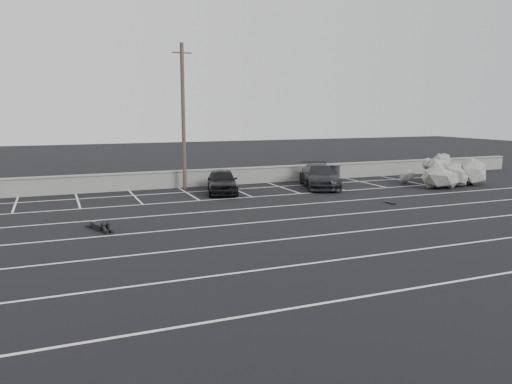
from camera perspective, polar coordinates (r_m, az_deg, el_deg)
name	(u,v)px	position (r m, az deg, el deg)	size (l,w,h in m)	color
ground	(316,236)	(19.13, 6.92, -5.00)	(120.00, 120.00, 0.00)	black
seawall	(209,177)	(31.78, -5.44, 1.70)	(50.00, 0.45, 1.06)	gray
stall_lines	(268,214)	(22.95, 1.37, -2.54)	(36.00, 20.05, 0.01)	silver
car_left	(222,181)	(28.84, -3.89, 1.27)	(1.66, 4.13, 1.41)	black
car_right	(319,176)	(31.13, 7.27, 1.82)	(2.00, 4.93, 1.43)	black
utility_pole	(183,117)	(30.28, -8.31, 8.53)	(1.15, 0.23, 8.63)	#4C4238
trash_bin	(335,172)	(35.03, 9.07, 2.24)	(0.79, 0.79, 0.99)	#232325
riprap_pile	(451,176)	(34.35, 21.40, 1.73)	(6.10, 4.42, 1.63)	gray
person	(98,223)	(21.10, -17.57, -3.41)	(1.44, 2.36, 0.44)	black
skateboard	(390,202)	(26.47, 15.11, -1.15)	(0.27, 0.69, 0.08)	black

